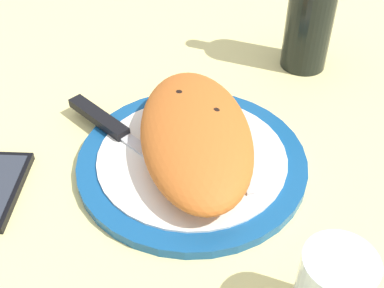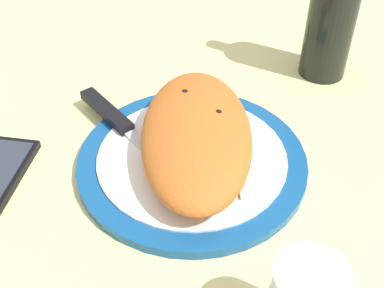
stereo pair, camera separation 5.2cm
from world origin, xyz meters
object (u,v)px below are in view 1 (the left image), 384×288
object	(u,v)px
fork	(233,141)
calzone	(196,134)
plate	(192,161)
knife	(113,128)
wine_bottle	(313,1)

from	to	relation	value
fork	calzone	bearing A→B (deg)	90.99
plate	knife	bearing A→B (deg)	45.45
plate	wine_bottle	world-z (taller)	wine_bottle
calzone	knife	bearing A→B (deg)	49.70
calzone	fork	world-z (taller)	calzone
fork	knife	distance (cm)	15.82
plate	fork	bearing A→B (deg)	-83.82
fork	knife	world-z (taller)	knife
plate	wine_bottle	distance (cm)	31.45
calzone	knife	size ratio (longest dim) A/B	1.22
plate	fork	xyz separation A→B (cm)	(0.63, -5.80, 1.05)
calzone	fork	distance (cm)	5.81
calzone	fork	xyz separation A→B (cm)	(0.09, -5.13, -2.73)
plate	fork	distance (cm)	5.93
fork	knife	xyz separation A→B (cm)	(7.41, 13.97, 0.30)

